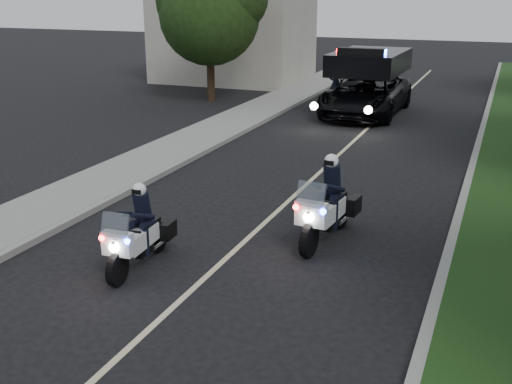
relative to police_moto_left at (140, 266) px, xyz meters
The scene contains 13 objects.
ground 2.47m from the police_moto_left, 55.89° to the right, with size 120.00×120.00×0.00m, color black.
curb_right 9.66m from the police_moto_left, 55.43° to the left, with size 0.20×60.00×0.15m, color gray.
grass_verge 10.08m from the police_moto_left, 52.15° to the left, with size 1.20×60.00×0.16m, color #193814.
curb_left 8.41m from the police_moto_left, 108.85° to the left, with size 0.20×60.00×0.15m, color gray.
sidewalk_left 8.83m from the police_moto_left, 115.62° to the left, with size 2.00×60.00×0.16m, color gray.
building_far 25.70m from the police_moto_left, 109.78° to the left, with size 8.00×6.00×7.00m, color #A8A396.
lane_marking 8.08m from the police_moto_left, 80.14° to the left, with size 0.12×50.00×0.01m, color #BFB78C.
police_moto_left is the anchor object (origin of this frame).
police_moto_right 3.95m from the police_moto_left, 41.26° to the left, with size 0.77×2.21×1.88m, color silver, non-canonical shape.
police_suv 16.68m from the police_moto_left, 87.68° to the left, with size 2.92×6.31×3.07m, color black.
bicycle 17.59m from the police_moto_left, 92.86° to the left, with size 0.65×1.87×0.98m, color black.
cyclist 17.59m from the police_moto_left, 92.86° to the left, with size 0.63×0.42×1.76m, color black.
tree_left_near 18.47m from the police_moto_left, 111.59° to the left, with size 4.61×4.61×7.69m, color #1F3D14, non-canonical shape.
Camera 1 is at (4.83, -7.38, 5.14)m, focal length 43.94 mm.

